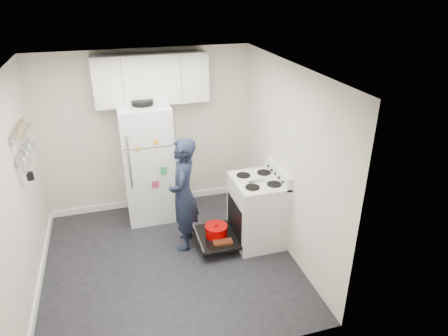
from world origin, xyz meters
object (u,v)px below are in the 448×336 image
object	(u,v)px
electric_range	(256,211)
open_oven_door	(216,234)
refrigerator	(148,162)
person	(183,195)

from	to	relation	value
electric_range	open_oven_door	distance (m)	0.64
refrigerator	person	world-z (taller)	refrigerator
electric_range	refrigerator	world-z (taller)	refrigerator
electric_range	refrigerator	size ratio (longest dim) A/B	0.59
open_oven_door	person	xyz separation A→B (m)	(-0.40, 0.16, 0.60)
electric_range	open_oven_door	bearing A→B (deg)	178.87
refrigerator	person	bearing A→B (deg)	-69.22
refrigerator	person	xyz separation A→B (m)	(0.35, -0.93, -0.11)
electric_range	person	size ratio (longest dim) A/B	0.69
open_oven_door	refrigerator	distance (m)	1.50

